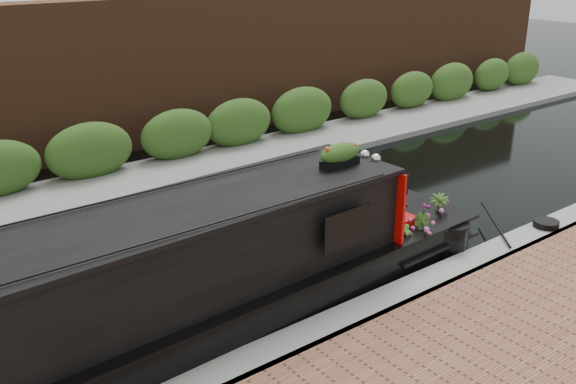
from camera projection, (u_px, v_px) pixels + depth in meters
ground at (198, 260)px, 11.52m from camera, size 80.00×80.00×0.00m
near_bank_coping at (315, 345)px, 9.08m from camera, size 40.00×0.60×0.50m
far_bank_path at (105, 193)px, 14.63m from camera, size 40.00×2.40×0.34m
far_hedge at (90, 182)px, 15.29m from camera, size 40.00×1.10×2.80m
far_brick_wall at (60, 160)px, 16.84m from camera, size 40.00×1.00×8.00m
narrowboat at (166, 297)px, 8.80m from camera, size 11.17×2.34×2.60m
rope_fender at (446, 229)px, 12.42m from camera, size 0.29×0.35×0.29m
coiled_mooring_rope at (546, 224)px, 12.25m from camera, size 0.48×0.48×0.12m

